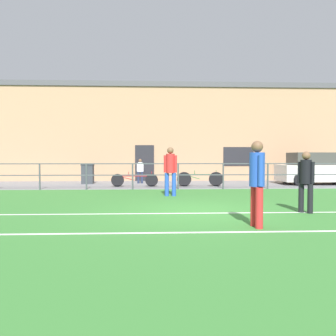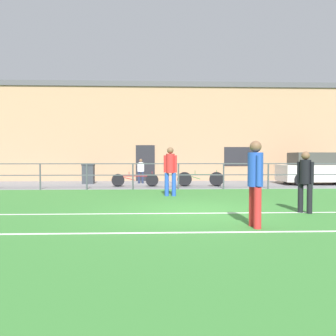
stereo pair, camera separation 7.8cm
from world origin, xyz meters
TOP-DOWN VIEW (x-y plane):
  - ground at (0.00, 0.00)m, footprint 60.00×44.00m
  - field_line_touchline at (0.00, -0.41)m, footprint 36.00×0.11m
  - field_line_hash at (0.00, -2.63)m, footprint 36.00×0.11m
  - pavement_strip at (0.00, 8.50)m, footprint 48.00×5.00m
  - perimeter_fence at (0.00, 6.00)m, footprint 36.07×0.07m
  - clubhouse_facade at (0.00, 12.20)m, footprint 28.00×2.56m
  - player_goalkeeper at (2.79, -0.48)m, footprint 0.33×0.34m
  - player_striker at (0.99, -2.19)m, footprint 0.31×0.48m
  - player_winger at (-0.48, 3.45)m, footprint 0.48×0.31m
  - spectator_child at (-1.78, 9.17)m, footprint 0.35×0.23m
  - parked_car_red at (7.32, 8.23)m, footprint 3.96×1.90m
  - bicycle_parked_0 at (-1.98, 7.20)m, footprint 2.21×0.04m
  - bicycle_parked_1 at (1.14, 7.20)m, footprint 2.22×0.04m
  - trash_bin_0 at (-4.50, 9.01)m, footprint 0.62×0.53m

SIDE VIEW (x-z plane):
  - ground at x=0.00m, z-range -0.04..0.00m
  - field_line_touchline at x=0.00m, z-range 0.00..0.00m
  - field_line_hash at x=0.00m, z-range 0.00..0.00m
  - pavement_strip at x=0.00m, z-range 0.00..0.02m
  - bicycle_parked_0 at x=-1.98m, z-range -0.02..0.69m
  - bicycle_parked_1 at x=1.14m, z-range -0.01..0.77m
  - trash_bin_0 at x=-4.50m, z-range 0.02..1.06m
  - perimeter_fence at x=0.00m, z-range 0.17..1.32m
  - spectator_child at x=-1.78m, z-range 0.11..1.40m
  - parked_car_red at x=7.32m, z-range -0.03..1.60m
  - player_goalkeeper at x=2.79m, z-range 0.11..1.68m
  - player_striker at x=0.99m, z-range 0.12..1.89m
  - player_winger at x=-0.48m, z-range 0.12..1.90m
  - clubhouse_facade at x=0.00m, z-range 0.01..5.80m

